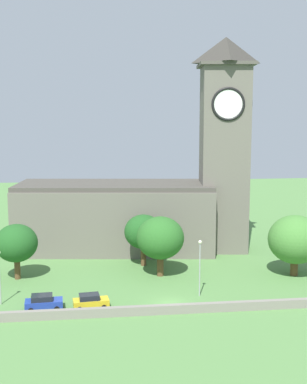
{
  "coord_description": "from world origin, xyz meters",
  "views": [
    {
      "loc": [
        -9.13,
        -57.77,
        22.12
      ],
      "look_at": [
        -0.69,
        10.37,
        11.83
      ],
      "focal_mm": 48.58,
      "sensor_mm": 36.0,
      "label": 1
    }
  ],
  "objects": [
    {
      "name": "tree_riverside_west",
      "position": [
        18.78,
        8.85,
        5.08
      ],
      "size": [
        7.45,
        7.45,
        8.46
      ],
      "color": "brown",
      "rests_on": "ground"
    },
    {
      "name": "car_blue",
      "position": [
        -14.65,
        0.14,
        0.87
      ],
      "size": [
        4.35,
        2.49,
        1.72
      ],
      "color": "#233D9E",
      "rests_on": "ground"
    },
    {
      "name": "streetlamp_west_mid",
      "position": [
        4.01,
        2.32,
        4.69
      ],
      "size": [
        0.44,
        0.44,
        7.03
      ],
      "color": "#9EA0A5",
      "rests_on": "ground"
    },
    {
      "name": "church",
      "position": [
        0.3,
        25.65,
        9.11
      ],
      "size": [
        38.88,
        16.57,
        34.15
      ],
      "color": "#666056",
      "rests_on": "ground"
    },
    {
      "name": "tree_riverside_east",
      "position": [
        -19.09,
        11.95,
        4.95
      ],
      "size": [
        5.72,
        5.72,
        7.56
      ],
      "color": "brown",
      "rests_on": "ground"
    },
    {
      "name": "tree_by_tower",
      "position": [
        0.32,
        10.94,
        5.34
      ],
      "size": [
        6.53,
        6.53,
        8.32
      ],
      "color": "brown",
      "rests_on": "ground"
    },
    {
      "name": "quay_barrier",
      "position": [
        0.0,
        -2.9,
        0.52
      ],
      "size": [
        58.92,
        0.7,
        1.03
      ],
      "primitive_type": "cube",
      "color": "gray",
      "rests_on": "ground"
    },
    {
      "name": "car_yellow",
      "position": [
        -9.3,
        -0.18,
        0.85
      ],
      "size": [
        4.23,
        2.43,
        1.69
      ],
      "color": "gold",
      "rests_on": "ground"
    },
    {
      "name": "tree_churchyard",
      "position": [
        -1.46,
        16.18,
        5.06
      ],
      "size": [
        5.61,
        5.61,
        7.62
      ],
      "color": "brown",
      "rests_on": "ground"
    },
    {
      "name": "ground_plane",
      "position": [
        0.0,
        15.0,
        0.0
      ],
      "size": [
        200.0,
        200.0,
        0.0
      ],
      "primitive_type": "plane",
      "color": "#517F42"
    }
  ]
}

